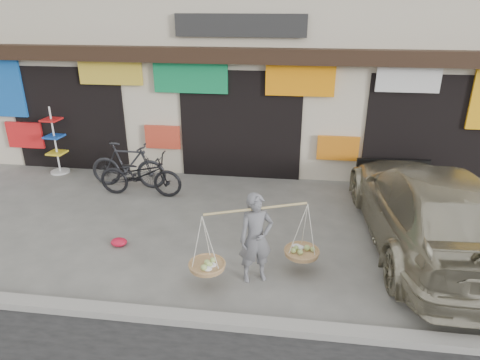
# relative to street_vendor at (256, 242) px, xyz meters

# --- Properties ---
(ground) EXTENTS (70.00, 70.00, 0.00)m
(ground) POSITION_rel_street_vendor_xyz_m (-0.82, 0.85, -0.70)
(ground) COLOR slate
(ground) RESTS_ON ground
(kerb) EXTENTS (70.00, 0.25, 0.12)m
(kerb) POSITION_rel_street_vendor_xyz_m (-0.82, -1.15, -0.64)
(kerb) COLOR gray
(kerb) RESTS_ON ground
(shophouse_block) EXTENTS (14.00, 6.32, 7.00)m
(shophouse_block) POSITION_rel_street_vendor_xyz_m (-0.83, 7.27, 2.75)
(shophouse_block) COLOR beige
(shophouse_block) RESTS_ON ground
(street_vendor) EXTENTS (2.04, 1.15, 1.53)m
(street_vendor) POSITION_rel_street_vendor_xyz_m (0.00, 0.00, 0.00)
(street_vendor) COLOR slate
(street_vendor) RESTS_ON ground
(bike_0) EXTENTS (1.94, 0.69, 1.02)m
(bike_0) POSITION_rel_street_vendor_xyz_m (-2.97, 2.90, -0.19)
(bike_0) COLOR black
(bike_0) RESTS_ON ground
(bike_1) EXTENTS (1.89, 0.59, 1.13)m
(bike_1) POSITION_rel_street_vendor_xyz_m (-3.42, 3.32, -0.13)
(bike_1) COLOR #27272B
(bike_1) RESTS_ON ground
(suv) EXTENTS (2.43, 5.39, 1.53)m
(suv) POSITION_rel_street_vendor_xyz_m (3.00, 1.51, 0.07)
(suv) COLOR #ABA48A
(suv) RESTS_ON ground
(display_rack) EXTENTS (0.49, 0.49, 1.77)m
(display_rack) POSITION_rel_street_vendor_xyz_m (-5.61, 3.97, 0.01)
(display_rack) COLOR silver
(display_rack) RESTS_ON ground
(red_bag) EXTENTS (0.31, 0.25, 0.14)m
(red_bag) POSITION_rel_street_vendor_xyz_m (-2.63, 0.68, -0.63)
(red_bag) COLOR red
(red_bag) RESTS_ON ground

